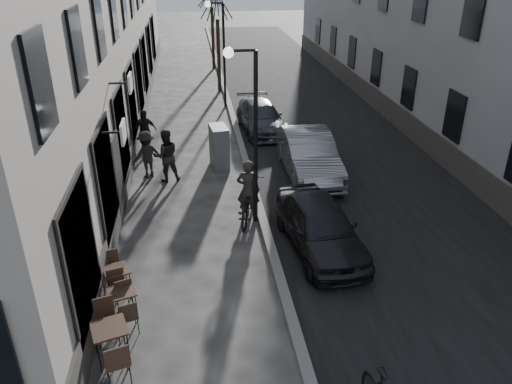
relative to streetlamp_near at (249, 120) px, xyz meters
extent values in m
plane|color=#353330|center=(0.17, -6.00, -3.16)|extent=(120.00, 120.00, 0.00)
cube|color=black|center=(4.02, 10.00, -3.16)|extent=(7.30, 60.00, 0.00)
cube|color=slate|center=(0.37, 10.00, -3.10)|extent=(0.25, 60.00, 0.12)
cylinder|color=black|center=(0.17, 0.00, -0.66)|extent=(0.12, 0.12, 5.00)
cylinder|color=black|center=(-0.18, 0.00, 1.84)|extent=(0.70, 0.08, 0.08)
sphere|color=#FFF2CC|center=(-0.53, 0.00, 1.79)|extent=(0.28, 0.28, 0.28)
cylinder|color=black|center=(0.17, 12.00, -0.66)|extent=(0.12, 0.12, 5.00)
cylinder|color=black|center=(-0.18, 12.00, 1.84)|extent=(0.70, 0.08, 0.08)
sphere|color=#FFF2CC|center=(-0.53, 12.00, 1.79)|extent=(0.28, 0.28, 0.28)
cylinder|color=black|center=(0.07, 15.00, -1.21)|extent=(0.20, 0.20, 3.90)
cylinder|color=black|center=(0.07, 21.00, -1.21)|extent=(0.20, 0.20, 3.90)
cube|color=#332216|center=(-3.35, -5.17, -2.38)|extent=(0.82, 0.82, 0.04)
cylinder|color=black|center=(-3.53, -5.52, -2.78)|extent=(0.03, 0.03, 0.76)
cylinder|color=black|center=(-3.00, -5.35, -2.78)|extent=(0.03, 0.03, 0.76)
cylinder|color=black|center=(-3.69, -4.99, -2.78)|extent=(0.03, 0.03, 0.76)
cylinder|color=black|center=(-3.17, -4.83, -2.78)|extent=(0.03, 0.03, 0.76)
cube|color=#332216|center=(-3.27, -3.90, -2.47)|extent=(0.72, 0.72, 0.04)
cylinder|color=black|center=(-3.43, -4.21, -2.83)|extent=(0.02, 0.02, 0.67)
cylinder|color=black|center=(-2.97, -4.06, -2.83)|extent=(0.02, 0.02, 0.67)
cylinder|color=black|center=(-3.57, -3.75, -2.83)|extent=(0.02, 0.02, 0.67)
cylinder|color=black|center=(-3.11, -3.60, -2.83)|extent=(0.02, 0.02, 0.67)
cube|color=#332216|center=(-3.47, -3.06, -2.48)|extent=(0.73, 0.73, 0.04)
cylinder|color=black|center=(-3.62, -3.36, -2.83)|extent=(0.02, 0.02, 0.66)
cylinder|color=black|center=(-3.17, -3.21, -2.83)|extent=(0.02, 0.02, 0.66)
cylinder|color=black|center=(-3.78, -2.91, -2.83)|extent=(0.02, 0.02, 0.66)
cylinder|color=black|center=(-3.33, -2.75, -2.83)|extent=(0.02, 0.02, 0.66)
cube|color=slate|center=(-0.63, 4.18, -2.37)|extent=(0.70, 1.12, 1.58)
imported|color=black|center=(-0.03, 0.16, -2.58)|extent=(1.35, 2.33, 1.16)
imported|color=#2A2625|center=(-0.03, 0.16, -2.21)|extent=(0.79, 0.63, 1.89)
imported|color=#272522|center=(-2.51, 3.27, -2.23)|extent=(1.02, 0.86, 1.86)
imported|color=black|center=(-3.20, 3.70, -2.32)|extent=(1.25, 1.05, 1.68)
imported|color=black|center=(-3.43, 6.02, -2.29)|extent=(1.10, 0.86, 1.75)
imported|color=black|center=(1.67, -1.73, -2.46)|extent=(2.07, 4.27, 1.40)
imported|color=gray|center=(2.47, 3.16, -2.39)|extent=(1.64, 4.67, 1.54)
imported|color=#31343A|center=(1.47, 8.10, -2.55)|extent=(2.04, 4.34, 1.22)
camera|label=1|loc=(-1.51, -12.90, 4.21)|focal=35.00mm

